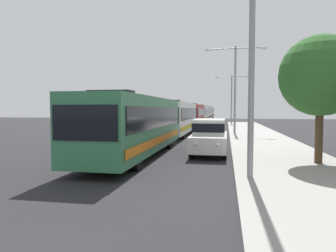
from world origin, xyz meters
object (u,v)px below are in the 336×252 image
object	(u,v)px
box_truck_oncoming	(195,112)
roadside_tree	(321,76)
bus_second_in_line	(177,117)
streetlamp_mid	(235,80)
white_suv	(209,135)
streetlamp_far	(232,94)
bus_rear	(205,113)
streetlamp_near	(252,23)
bus_lead	(136,124)
bus_fourth_in_line	(200,114)
bus_middle	(192,115)
bus_tail_end	(209,112)

from	to	relation	value
box_truck_oncoming	roadside_tree	world-z (taller)	roadside_tree
bus_second_in_line	streetlamp_mid	size ratio (longest dim) A/B	1.51
white_suv	streetlamp_far	world-z (taller)	streetlamp_far
bus_rear	streetlamp_near	size ratio (longest dim) A/B	1.46
bus_lead	bus_rear	bearing A→B (deg)	90.00
white_suv	streetlamp_far	size ratio (longest dim) A/B	0.66
bus_lead	roadside_tree	xyz separation A→B (m)	(8.48, -1.39, 2.16)
white_suv	streetlamp_near	bearing A→B (deg)	-74.73
bus_rear	bus_second_in_line	bearing A→B (deg)	-90.00
bus_lead	bus_fourth_in_line	size ratio (longest dim) A/B	0.98
bus_second_in_line	bus_fourth_in_line	world-z (taller)	same
bus_fourth_in_line	streetlamp_far	bearing A→B (deg)	-43.35
bus_rear	white_suv	bearing A→B (deg)	-85.90
bus_fourth_in_line	white_suv	xyz separation A→B (m)	(3.70, -37.79, -0.66)
bus_second_in_line	streetlamp_mid	xyz separation A→B (m)	(5.40, 1.47, 3.49)
bus_fourth_in_line	bus_lead	bearing A→B (deg)	-90.00
box_truck_oncoming	streetlamp_far	xyz separation A→B (m)	(8.70, -31.11, 3.10)
bus_middle	box_truck_oncoming	xyz separation A→B (m)	(-3.30, 38.49, 0.02)
bus_middle	box_truck_oncoming	world-z (taller)	bus_middle
box_truck_oncoming	bus_fourth_in_line	bearing A→B (deg)	-82.77
bus_fourth_in_line	streetlamp_near	bearing A→B (deg)	-83.01
streetlamp_mid	roadside_tree	distance (m)	16.45
bus_lead	bus_rear	size ratio (longest dim) A/B	0.97
streetlamp_mid	streetlamp_far	bearing A→B (deg)	90.00
box_truck_oncoming	bus_lead	bearing A→B (deg)	-87.10
white_suv	streetlamp_near	distance (m)	7.74
bus_fourth_in_line	streetlamp_mid	xyz separation A→B (m)	(5.40, -24.56, 3.49)
bus_second_in_line	streetlamp_mid	world-z (taller)	streetlamp_mid
bus_lead	streetlamp_near	size ratio (longest dim) A/B	1.41
bus_rear	streetlamp_near	bearing A→B (deg)	-84.66
box_truck_oncoming	streetlamp_mid	xyz separation A→B (m)	(8.70, -50.57, 3.47)
bus_tail_end	box_truck_oncoming	bearing A→B (deg)	-152.37
bus_fourth_in_line	bus_rear	bearing A→B (deg)	90.00
bus_fourth_in_line	white_suv	world-z (taller)	bus_fourth_in_line
streetlamp_near	streetlamp_far	world-z (taller)	streetlamp_near
streetlamp_mid	white_suv	bearing A→B (deg)	-97.32
bus_lead	roadside_tree	bearing A→B (deg)	-9.28
bus_tail_end	roadside_tree	distance (m)	68.96
bus_lead	bus_second_in_line	world-z (taller)	same
bus_lead	bus_tail_end	xyz separation A→B (m)	(-0.00, 67.02, -0.00)
bus_middle	bus_second_in_line	bearing A→B (deg)	-90.00
streetlamp_near	roadside_tree	world-z (taller)	streetlamp_near
bus_middle	bus_tail_end	distance (m)	40.22
streetlamp_near	streetlamp_mid	distance (m)	19.46
bus_middle	white_suv	world-z (taller)	bus_middle
bus_middle	bus_rear	bearing A→B (deg)	90.00
bus_rear	streetlamp_mid	distance (m)	38.86
white_suv	bus_second_in_line	bearing A→B (deg)	107.45
box_truck_oncoming	bus_middle	bearing A→B (deg)	-85.10
streetlamp_far	streetlamp_near	bearing A→B (deg)	-90.00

